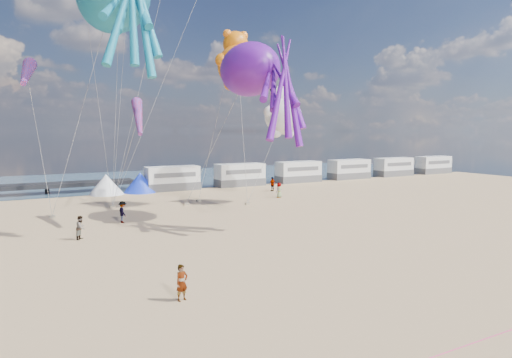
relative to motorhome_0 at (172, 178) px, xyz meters
The scene contains 27 objects.
ground 40.48m from the motorhome_0, 98.53° to the right, with size 120.00×120.00×0.00m, color tan.
water 16.22m from the motorhome_0, 111.80° to the left, with size 120.00×120.00×0.00m, color #365368.
motorhome_0 is the anchor object (origin of this frame).
motorhome_1 9.50m from the motorhome_0, ahead, with size 6.60×2.50×3.00m, color silver.
motorhome_2 19.00m from the motorhome_0, ahead, with size 6.60×2.50×3.00m, color silver.
motorhome_3 28.50m from the motorhome_0, ahead, with size 6.60×2.50×3.00m, color silver.
motorhome_4 38.00m from the motorhome_0, ahead, with size 6.60×2.50×3.00m, color silver.
motorhome_5 47.50m from the motorhome_0, ahead, with size 6.60×2.50×3.00m, color silver.
tent_white 8.01m from the motorhome_0, behind, with size 4.00×4.00×2.40m, color white.
tent_blue 4.01m from the motorhome_0, behind, with size 4.00×4.00×2.40m, color #1933CC.
rope_line 45.42m from the motorhome_0, 97.59° to the right, with size 0.03×0.03×34.00m, color #F2338C.
standing_person 38.07m from the motorhome_0, 107.99° to the right, with size 0.59×0.38×1.61m, color tan.
beachgoer_0 14.54m from the motorhome_0, 54.89° to the right, with size 0.61×0.40×1.67m, color #7F6659.
beachgoer_1 26.12m from the motorhome_0, 122.21° to the right, with size 0.80×0.52×1.64m, color #7F6659.
beachgoer_2 20.46m from the motorhome_0, 119.68° to the right, with size 0.86×0.67×1.78m, color #7F6659.
beachgoer_3 12.57m from the motorhome_0, 32.97° to the right, with size 1.14×0.65×1.76m, color #7F6659.
sandbag_a 19.65m from the motorhome_0, 139.56° to the right, with size 0.50×0.35×0.22m, color gray.
sandbag_b 12.17m from the motorhome_0, 102.11° to the right, with size 0.50×0.35×0.22m, color gray.
sandbag_c 14.99m from the motorhome_0, 78.72° to the right, with size 0.50×0.35×0.22m, color gray.
sandbag_d 10.33m from the motorhome_0, 93.20° to the right, with size 0.50×0.35×0.22m, color gray.
sandbag_e 13.49m from the motorhome_0, 133.82° to the right, with size 0.50×0.35×0.22m, color gray.
kite_octopus_purple 23.61m from the motorhome_0, 90.59° to the right, with size 4.06×9.48×10.83m, color #5E1294, non-canonical shape.
kite_panda 18.21m from the motorhome_0, 66.56° to the right, with size 4.46×4.19×6.29m, color silver, non-canonical shape.
kite_teddy_orange 19.26m from the motorhome_0, 83.12° to the right, with size 4.87×4.58×6.87m, color orange, non-canonical shape.
windsock_left 24.56m from the motorhome_0, 137.35° to the right, with size 1.10×6.24×6.24m, color red, non-canonical shape.
windsock_mid 19.87m from the motorhome_0, 88.88° to the right, with size 1.00×5.53×5.53m, color red, non-canonical shape.
windsock_right 21.69m from the motorhome_0, 115.54° to the right, with size 0.90×5.63×5.63m, color red, non-canonical shape.
Camera 1 is at (-12.25, -14.62, 7.37)m, focal length 32.00 mm.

